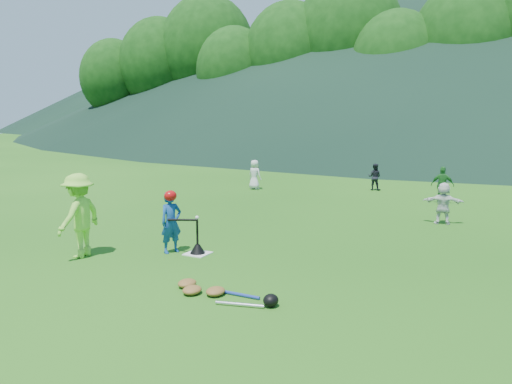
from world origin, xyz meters
TOP-DOWN VIEW (x-y plane):
  - ground at (0.00, 0.00)m, footprint 120.00×120.00m
  - home_plate at (0.00, 0.00)m, footprint 0.45×0.45m
  - baseball at (0.00, 0.00)m, footprint 0.08×0.08m
  - batter_child at (-0.53, -0.14)m, footprint 0.45×0.53m
  - adult_coach at (-1.91, -1.19)m, footprint 0.71×1.11m
  - fielder_a at (-3.02, 8.17)m, footprint 0.58×0.43m
  - fielder_b at (0.96, 9.99)m, footprint 0.48×0.37m
  - fielder_c at (3.52, 8.21)m, footprint 0.69×0.32m
  - fielder_d at (3.93, 5.16)m, footprint 1.02×0.47m
  - batting_tee at (0.00, 0.00)m, footprint 0.30×0.30m
  - batter_gear at (-0.51, -0.14)m, footprint 0.72×0.27m
  - equipment_pile at (1.53, -1.78)m, footprint 1.80×0.60m
  - outfield_fence at (0.00, 28.00)m, footprint 70.07×0.08m
  - tree_line at (0.20, 33.83)m, footprint 70.04×11.40m
  - distant_hills at (-7.63, 81.81)m, footprint 155.00×140.00m

SIDE VIEW (x-z plane):
  - ground at x=0.00m, z-range 0.00..0.00m
  - home_plate at x=0.00m, z-range 0.00..0.02m
  - equipment_pile at x=1.53m, z-range -0.03..0.16m
  - batting_tee at x=0.00m, z-range -0.21..0.47m
  - fielder_b at x=0.96m, z-range 0.00..0.98m
  - fielder_d at x=3.93m, z-range 0.00..1.06m
  - fielder_a at x=-3.02m, z-range 0.00..1.08m
  - fielder_c at x=3.52m, z-range 0.00..1.15m
  - batter_child at x=-0.53m, z-range 0.00..1.23m
  - outfield_fence at x=0.00m, z-range 0.03..1.36m
  - baseball at x=0.00m, z-range 0.70..0.78m
  - adult_coach at x=-1.91m, z-range 0.00..1.63m
  - batter_gear at x=-0.51m, z-range 0.82..1.41m
  - tree_line at x=0.20m, z-range 0.80..15.62m
  - distant_hills at x=-7.63m, z-range -1.02..30.98m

